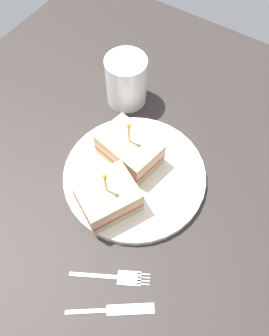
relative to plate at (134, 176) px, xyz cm
name	(u,v)px	position (x,y,z in cm)	size (l,w,h in cm)	color
ground_plane	(134,180)	(0.00, 0.00, -1.66)	(91.64, 91.64, 2.00)	#2D2826
plate	(134,176)	(0.00, 0.00, 0.00)	(24.99, 24.99, 1.32)	silver
sandwich_half_front	(129,149)	(2.64, -2.41, 3.21)	(11.50, 8.88, 9.66)	tan
sandwich_half_back	(108,197)	(0.52, 7.11, 3.19)	(10.88, 11.53, 9.69)	tan
drink_glass	(126,82)	(11.40, -14.69, 3.91)	(7.99, 7.99, 10.01)	silver
fork	(119,277)	(-7.52, 15.94, -0.49)	(11.43, 7.00, 0.35)	silver
knife	(115,310)	(-9.69, 20.07, -0.49)	(11.23, 8.44, 0.35)	silver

